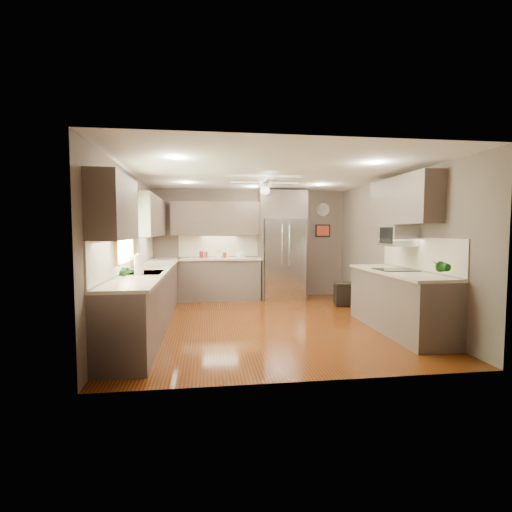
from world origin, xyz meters
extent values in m
plane|color=#51180A|center=(0.00, 0.00, 0.00)|extent=(5.00, 5.00, 0.00)
plane|color=white|center=(0.00, 0.00, 2.50)|extent=(5.00, 5.00, 0.00)
plane|color=brown|center=(0.00, 2.50, 1.25)|extent=(4.50, 0.00, 4.50)
plane|color=brown|center=(0.00, -2.50, 1.25)|extent=(4.50, 0.00, 4.50)
plane|color=brown|center=(-2.25, 0.00, 1.25)|extent=(0.00, 5.00, 5.00)
plane|color=brown|center=(2.25, 0.00, 1.25)|extent=(0.00, 5.00, 5.00)
cylinder|color=maroon|center=(-1.14, 2.23, 1.02)|extent=(0.10, 0.10, 0.15)
cylinder|color=silver|center=(-1.03, 2.23, 1.01)|extent=(0.10, 0.10, 0.14)
cylinder|color=beige|center=(-0.76, 2.20, 1.03)|extent=(0.16, 0.16, 0.20)
cylinder|color=maroon|center=(-0.62, 2.22, 1.00)|extent=(0.10, 0.10, 0.13)
imported|color=white|center=(-2.09, -0.13, 1.04)|extent=(0.11, 0.11, 0.20)
imported|color=#20601B|center=(-1.95, -1.72, 1.08)|extent=(0.16, 0.11, 0.28)
imported|color=#20601B|center=(1.93, -1.78, 1.10)|extent=(0.19, 0.16, 0.33)
imported|color=beige|center=(-0.24, 2.21, 0.97)|extent=(0.27, 0.27, 0.05)
cube|color=brown|center=(-1.95, 0.15, 0.45)|extent=(0.60, 4.70, 0.90)
cube|color=beige|center=(-1.94, 0.15, 0.92)|extent=(0.65, 4.70, 0.04)
cube|color=beige|center=(-2.24, 0.15, 1.20)|extent=(0.02, 4.70, 0.50)
cube|color=brown|center=(-0.72, 2.20, 0.45)|extent=(1.85, 0.60, 0.90)
cube|color=beige|center=(-0.72, 2.19, 0.92)|extent=(1.85, 0.65, 0.04)
cube|color=beige|center=(-0.72, 2.49, 1.20)|extent=(1.85, 0.02, 0.50)
cube|color=brown|center=(-2.08, -1.60, 1.83)|extent=(0.33, 1.20, 0.75)
cube|color=brown|center=(-2.08, 1.30, 1.83)|extent=(0.33, 2.40, 0.75)
cube|color=brown|center=(-0.72, 2.33, 1.83)|extent=(2.15, 0.33, 0.75)
cube|color=brown|center=(2.08, -0.55, 2.03)|extent=(0.33, 1.70, 0.75)
cube|color=#BFF2B2|center=(-2.23, -0.50, 1.55)|extent=(0.01, 1.00, 0.80)
cube|color=olive|center=(-2.21, -0.50, 1.98)|extent=(0.05, 1.12, 0.06)
cube|color=olive|center=(-2.21, -0.50, 1.12)|extent=(0.05, 1.12, 0.06)
cube|color=olive|center=(-2.21, -1.03, 1.55)|extent=(0.05, 0.06, 0.80)
cube|color=olive|center=(-2.21, 0.03, 1.55)|extent=(0.05, 0.06, 0.80)
cube|color=silver|center=(-1.93, -0.50, 0.93)|extent=(0.50, 0.70, 0.03)
cube|color=#262626|center=(-1.93, -0.50, 0.89)|extent=(0.44, 0.62, 0.05)
cylinder|color=silver|center=(-2.13, -0.50, 1.05)|extent=(0.02, 0.02, 0.24)
cylinder|color=silver|center=(-2.07, -0.50, 1.17)|extent=(0.16, 0.02, 0.02)
cube|color=silver|center=(0.70, 2.14, 0.91)|extent=(0.92, 0.72, 1.82)
cube|color=black|center=(0.70, 1.80, 0.66)|extent=(0.88, 0.02, 0.02)
cube|color=black|center=(0.70, 1.79, 1.25)|extent=(0.01, 0.02, 1.00)
cylinder|color=silver|center=(0.62, 1.76, 1.25)|extent=(0.02, 0.02, 0.90)
cylinder|color=silver|center=(0.78, 1.76, 1.25)|extent=(0.02, 0.02, 0.90)
cube|color=brown|center=(0.70, 2.20, 2.14)|extent=(1.04, 0.60, 0.63)
cube|color=brown|center=(0.20, 2.20, 0.91)|extent=(0.06, 0.60, 1.82)
cube|color=brown|center=(1.20, 2.20, 0.91)|extent=(0.06, 0.60, 1.82)
cube|color=brown|center=(1.93, -0.80, 0.45)|extent=(0.65, 2.20, 0.90)
cube|color=beige|center=(1.91, -0.80, 0.92)|extent=(0.70, 2.20, 0.04)
cube|color=beige|center=(2.24, -0.80, 1.20)|extent=(0.02, 2.20, 0.50)
cube|color=black|center=(1.91, -0.70, 0.94)|extent=(0.56, 0.52, 0.01)
cube|color=silver|center=(2.03, -0.55, 1.48)|extent=(0.42, 0.55, 0.34)
cube|color=black|center=(1.82, -0.55, 1.48)|extent=(0.02, 0.40, 0.26)
cylinder|color=white|center=(0.00, 0.30, 2.46)|extent=(0.03, 0.03, 0.08)
cylinder|color=white|center=(0.00, 0.30, 2.36)|extent=(0.22, 0.22, 0.10)
sphere|color=white|center=(0.00, 0.30, 2.26)|extent=(0.16, 0.16, 0.16)
cube|color=white|center=(0.35, 0.30, 2.38)|extent=(0.48, 0.11, 0.01)
cube|color=white|center=(0.00, 0.65, 2.38)|extent=(0.11, 0.48, 0.01)
cube|color=white|center=(-0.35, 0.30, 2.38)|extent=(0.48, 0.11, 0.01)
cube|color=white|center=(0.00, -0.05, 2.38)|extent=(0.11, 0.48, 0.01)
cylinder|color=white|center=(-1.40, 1.30, 2.49)|extent=(0.14, 0.14, 0.01)
cylinder|color=white|center=(1.30, 1.30, 2.49)|extent=(0.14, 0.14, 0.01)
cylinder|color=white|center=(-1.40, -1.20, 2.49)|extent=(0.14, 0.14, 0.01)
cylinder|color=white|center=(1.30, -1.20, 2.49)|extent=(0.14, 0.14, 0.01)
cylinder|color=white|center=(0.00, 1.80, 2.49)|extent=(0.14, 0.14, 0.01)
cylinder|color=white|center=(1.75, 2.48, 2.05)|extent=(0.30, 0.03, 0.30)
cylinder|color=silver|center=(1.75, 2.47, 2.05)|extent=(0.29, 0.00, 0.29)
cube|color=black|center=(1.75, 2.48, 1.55)|extent=(0.36, 0.03, 0.30)
cube|color=#C03D26|center=(1.75, 2.46, 1.55)|extent=(0.30, 0.01, 0.24)
cube|color=black|center=(1.79, 1.17, 0.23)|extent=(0.42, 0.42, 0.40)
cube|color=black|center=(1.79, 1.17, 0.46)|extent=(0.40, 0.40, 0.03)
cylinder|color=white|center=(-1.96, -0.83, 1.08)|extent=(0.13, 0.13, 0.30)
cylinder|color=silver|center=(-1.96, -0.83, 1.09)|extent=(0.03, 0.03, 0.32)
camera|label=1|loc=(-1.02, -6.13, 1.56)|focal=26.00mm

